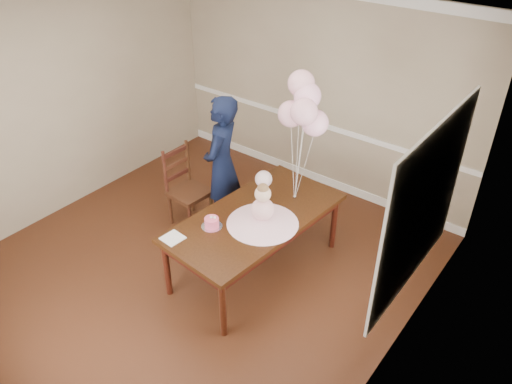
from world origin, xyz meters
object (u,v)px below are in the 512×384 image
birthday_cake (212,222)px  dining_chair_seat (190,192)px  woman (222,165)px  dining_table_top (255,217)px

birthday_cake → dining_chair_seat: bearing=146.7°
birthday_cake → woman: woman is taller
dining_table_top → dining_chair_seat: (-1.18, 0.19, -0.26)m
birthday_cake → dining_chair_seat: 1.19m
dining_table_top → woman: size_ratio=1.14×
dining_table_top → dining_chair_seat: dining_table_top is taller
birthday_cake → woman: (-0.59, 0.85, 0.07)m
birthday_cake → woman: 1.04m
dining_table_top → woman: bearing=157.7°
dining_chair_seat → woman: size_ratio=0.26×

